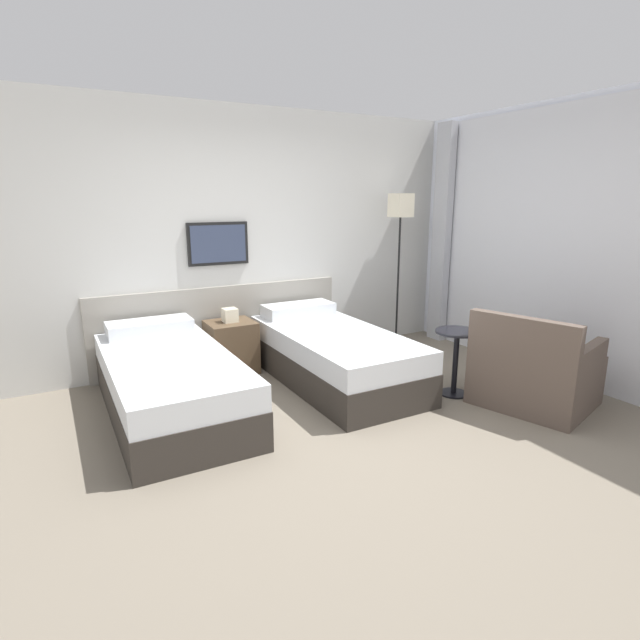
% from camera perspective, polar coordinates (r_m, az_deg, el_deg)
% --- Properties ---
extents(ground_plane, '(16.00, 16.00, 0.00)m').
position_cam_1_polar(ground_plane, '(4.00, 2.07, -12.59)').
color(ground_plane, slate).
extents(wall_headboard, '(10.00, 0.10, 2.70)m').
position_cam_1_polar(wall_headboard, '(5.45, -9.20, 8.63)').
color(wall_headboard, silver).
rests_on(wall_headboard, ground_plane).
extents(wall_window, '(0.21, 4.52, 2.70)m').
position_cam_1_polar(wall_window, '(5.34, 27.84, 7.54)').
color(wall_window, white).
rests_on(wall_window, ground_plane).
extents(bed_near_door, '(0.96, 2.03, 0.64)m').
position_cam_1_polar(bed_near_door, '(4.39, -16.74, -6.93)').
color(bed_near_door, '#332D28').
rests_on(bed_near_door, ground_plane).
extents(bed_near_window, '(0.96, 2.03, 0.64)m').
position_cam_1_polar(bed_near_window, '(4.93, 1.51, -4.04)').
color(bed_near_window, '#332D28').
rests_on(bed_near_window, ground_plane).
extents(nightstand, '(0.47, 0.43, 0.68)m').
position_cam_1_polar(nightstand, '(5.26, -10.10, -2.96)').
color(nightstand, brown).
rests_on(nightstand, ground_plane).
extents(floor_lamp, '(0.24, 0.24, 1.82)m').
position_cam_1_polar(floor_lamp, '(5.99, 9.16, 11.18)').
color(floor_lamp, black).
rests_on(floor_lamp, ground_plane).
extents(side_table, '(0.39, 0.39, 0.61)m').
position_cam_1_polar(side_table, '(4.71, 15.29, -3.44)').
color(side_table, black).
rests_on(side_table, ground_plane).
extents(armchair, '(1.06, 1.10, 0.85)m').
position_cam_1_polar(armchair, '(4.76, 23.26, -5.73)').
color(armchair, brown).
rests_on(armchair, ground_plane).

